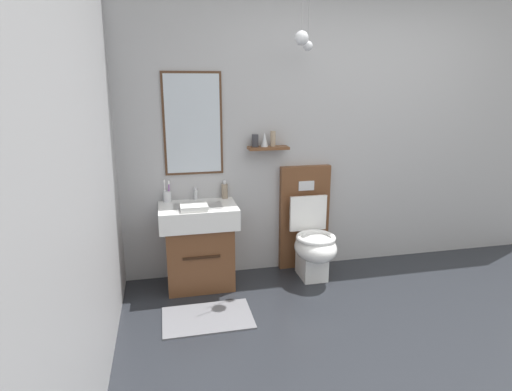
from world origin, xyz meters
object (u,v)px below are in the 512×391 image
toothbrush_cup (167,196)px  vanity_sink_left (199,243)px  toilet (310,236)px  folded_hand_towel (194,208)px  soap_dispenser (225,191)px

toothbrush_cup → vanity_sink_left: bearing=-33.0°
toothbrush_cup → toilet: bearing=-7.2°
toothbrush_cup → folded_hand_towel: size_ratio=0.91×
toilet → toothbrush_cup: toilet is taller
toothbrush_cup → soap_dispenser: size_ratio=1.20×
vanity_sink_left → toothbrush_cup: bearing=147.0°
vanity_sink_left → folded_hand_towel: (-0.04, -0.14, 0.37)m
toilet → vanity_sink_left: bearing=-179.9°
toothbrush_cup → folded_hand_towel: 0.37m
toilet → folded_hand_towel: 1.14m
soap_dispenser → folded_hand_towel: bearing=-133.7°
toilet → folded_hand_towel: size_ratio=4.55×
soap_dispenser → toilet: bearing=-12.6°
vanity_sink_left → toilet: size_ratio=0.74×
toothbrush_cup → folded_hand_towel: bearing=-55.4°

